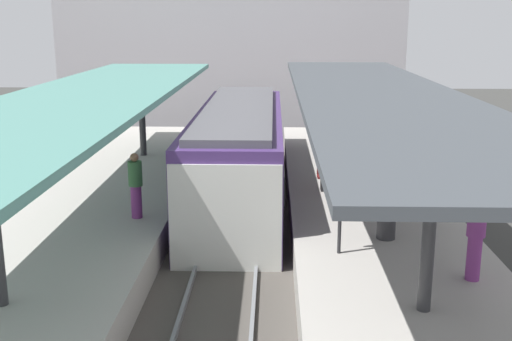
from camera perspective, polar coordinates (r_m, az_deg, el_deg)
ground_plane at (r=16.29m, az=-2.41°, el=-7.95°), size 80.00×80.00×0.00m
platform_left at (r=16.81m, az=-15.53°, el=-5.95°), size 4.40×28.00×1.00m
platform_right at (r=16.30m, az=11.11°, el=-6.32°), size 4.40×28.00×1.00m
track_ballast at (r=16.26m, az=-2.41°, el=-7.62°), size 3.20×28.00×0.20m
rail_near_side at (r=16.26m, az=-4.97°, el=-7.02°), size 0.08×28.00×0.14m
rail_far_side at (r=16.16m, az=0.15°, el=-7.10°), size 0.08×28.00×0.14m
commuter_train at (r=20.21m, az=-1.55°, el=1.50°), size 2.78×12.07×3.10m
canopy_left at (r=17.33m, az=-14.94°, el=6.61°), size 4.18×21.00×3.12m
canopy_right at (r=16.82m, az=10.91°, el=6.91°), size 4.18×21.00×3.21m
platform_bench at (r=18.76m, az=7.77°, el=-0.42°), size 1.40×0.41×0.86m
platform_sign at (r=13.42m, az=7.84°, el=-1.06°), size 0.90×0.08×2.21m
litter_bin at (r=14.87m, az=11.90°, el=-4.67°), size 0.44×0.44×0.80m
passenger_near_bench at (r=12.88m, az=19.56°, el=-5.66°), size 0.36×0.36×1.77m
passenger_mid_platform at (r=16.21m, az=-11.02°, el=-1.26°), size 0.36×0.36×1.72m
station_building_backdrop at (r=35.17m, az=-2.14°, el=12.95°), size 18.00×6.00×11.00m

